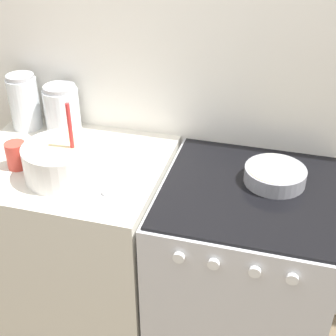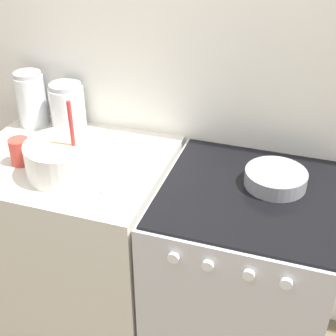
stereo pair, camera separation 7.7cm
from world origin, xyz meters
name	(u,v)px [view 1 (the left image)]	position (x,y,z in m)	size (l,w,h in m)	color
wall_back	(183,78)	(0.00, 0.71, 1.20)	(4.65, 0.05, 2.40)	white
countertop_cabinet	(76,246)	(-0.41, 0.34, 0.47)	(0.83, 0.68, 0.93)	silver
stove	(239,278)	(0.35, 0.34, 0.47)	(0.68, 0.70, 0.93)	silver
mixing_bowl	(62,159)	(-0.36, 0.24, 1.01)	(0.30, 0.30, 0.32)	white
baking_pan	(275,175)	(0.44, 0.41, 0.97)	(0.24, 0.24, 0.06)	gray
storage_jar_left	(25,105)	(-0.72, 0.58, 1.04)	(0.14, 0.14, 0.26)	silver
storage_jar_middle	(63,113)	(-0.53, 0.58, 1.03)	(0.16, 0.16, 0.22)	silver
tin_can	(17,155)	(-0.57, 0.25, 0.99)	(0.08, 0.08, 0.11)	#CC3F33
recipe_page	(95,187)	(-0.21, 0.19, 0.94)	(0.25, 0.33, 0.01)	white
measuring_spoon	(104,192)	(-0.16, 0.16, 0.95)	(0.12, 0.04, 0.04)	white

